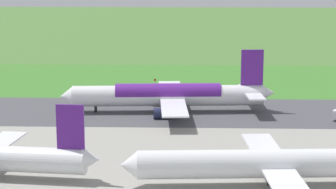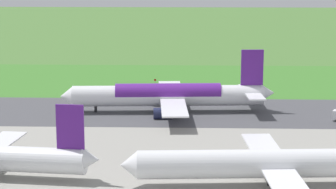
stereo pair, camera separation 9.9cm
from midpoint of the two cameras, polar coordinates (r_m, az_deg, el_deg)
The scene contains 8 objects.
ground_plane at distance 166.39m, azimuth 2.24°, elevation -1.53°, with size 800.00×800.00×0.00m, color #477233.
runway_asphalt at distance 166.38m, azimuth 2.24°, elevation -1.52°, with size 600.00×32.88×0.06m, color #47474C.
apron_concrete at distance 113.97m, azimuth 2.33°, elevation -7.63°, with size 440.00×110.00×0.05m, color gray.
grass_verge_foreground at distance 202.59m, azimuth 2.20°, elevation 0.80°, with size 600.00×80.00×0.04m, color #3C782B.
airliner_main at distance 165.58m, azimuth 0.15°, elevation -0.05°, with size 54.14×44.30×15.88m.
airliner_parked_mid at distance 112.49m, azimuth 8.99°, elevation -5.88°, with size 50.48×41.31×14.73m.
no_stopping_sign at distance 199.02m, azimuth -1.11°, elevation 1.06°, with size 0.60×0.10×2.58m.
traffic_cone_orange at distance 199.87m, azimuth -3.23°, elevation 0.72°, with size 0.40×0.40×0.55m, color orange.
Camera 2 is at (0.77, 162.21, 37.05)m, focal length 70.38 mm.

